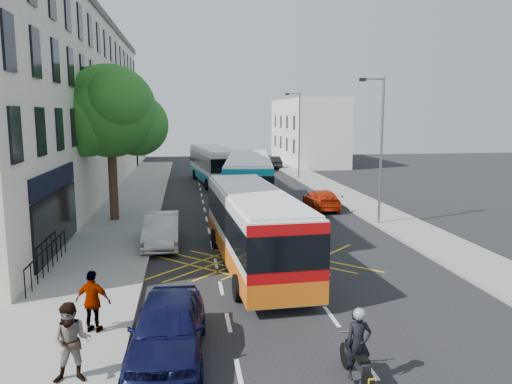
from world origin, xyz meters
name	(u,v)px	position (x,y,z in m)	size (l,w,h in m)	color
ground	(331,316)	(0.00, 0.00, 0.00)	(120.00, 120.00, 0.00)	black
pavement_left	(115,221)	(-8.50, 15.00, 0.07)	(5.00, 70.00, 0.15)	gray
pavement_right	(378,213)	(7.50, 15.00, 0.07)	(3.00, 70.00, 0.15)	gray
terrace_main	(51,106)	(-14.00, 24.49, 6.76)	(8.30, 45.00, 13.50)	beige
terrace_far	(112,123)	(-14.00, 55.00, 5.00)	(8.00, 20.00, 10.00)	silver
building_right	(307,131)	(11.00, 48.00, 4.00)	(6.00, 18.00, 8.00)	silver
street_tree	(110,112)	(-8.51, 14.97, 6.29)	(6.30, 5.70, 8.80)	#382619
lamp_near	(380,143)	(6.20, 12.00, 4.62)	(1.45, 0.15, 8.00)	slate
lamp_far	(298,131)	(6.20, 32.00, 4.62)	(1.45, 0.15, 8.00)	slate
railings	(47,258)	(-9.70, 5.30, 0.72)	(0.08, 5.60, 1.14)	black
bus_near	(254,227)	(-1.66, 5.49, 1.65)	(3.21, 11.25, 3.13)	silver
bus_mid	(249,181)	(-0.26, 18.19, 1.82)	(4.43, 12.53, 3.45)	silver
bus_far	(214,165)	(-1.85, 30.49, 1.70)	(4.10, 11.71, 3.22)	silver
motorbike	(358,348)	(-0.53, -3.83, 0.87)	(0.62, 2.08, 1.84)	black
parked_car_blue	(168,328)	(-4.90, -1.90, 0.79)	(1.86, 4.62, 1.57)	black
parked_car_silver	(161,230)	(-5.56, 9.23, 0.77)	(1.62, 4.64, 1.53)	#B0B4B8
red_hatchback	(322,199)	(4.44, 17.20, 0.64)	(1.78, 4.39, 1.27)	red
distant_car_grey	(231,165)	(0.56, 39.87, 0.66)	(2.19, 4.75, 1.32)	#3C3E43
distant_car_silver	(265,165)	(4.33, 39.72, 0.62)	(1.46, 3.63, 1.24)	#B5B6BD
distant_car_dark	(272,162)	(5.50, 42.28, 0.69)	(1.47, 4.21, 1.39)	black
pedestrian_near	(72,343)	(-7.00, -3.09, 1.08)	(0.91, 0.71, 1.87)	gray
pedestrian_far	(93,301)	(-7.00, -0.42, 1.03)	(1.03, 0.43, 1.76)	gray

